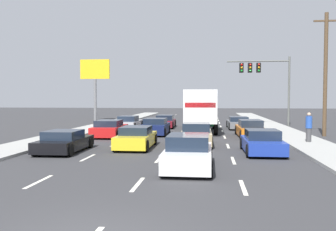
% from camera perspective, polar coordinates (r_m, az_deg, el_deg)
% --- Properties ---
extents(ground_plane, '(140.00, 140.00, 0.00)m').
position_cam_1_polar(ground_plane, '(31.91, 2.33, -2.34)').
color(ground_plane, '#333335').
extents(sidewalk_right, '(2.74, 80.00, 0.14)m').
position_cam_1_polar(sidewalk_right, '(27.50, 19.11, -3.16)').
color(sidewalk_right, '#9E9E99').
rests_on(sidewalk_right, ground_plane).
extents(sidewalk_left, '(2.74, 80.00, 0.14)m').
position_cam_1_polar(sidewalk_left, '(28.89, -15.16, -2.83)').
color(sidewalk_left, '#9E9E99').
rests_on(sidewalk_left, ground_plane).
extents(lane_markings, '(6.94, 62.00, 0.01)m').
position_cam_1_polar(lane_markings, '(31.89, 2.32, -2.34)').
color(lane_markings, silver).
rests_on(lane_markings, ground_plane).
extents(car_silver, '(1.88, 4.42, 1.19)m').
position_cam_1_polar(car_silver, '(33.90, -6.10, -1.12)').
color(car_silver, '#B7BABF').
rests_on(car_silver, ground_plane).
extents(car_red, '(2.07, 4.37, 1.23)m').
position_cam_1_polar(car_red, '(27.00, -9.08, -2.07)').
color(car_red, red).
rests_on(car_red, ground_plane).
extents(car_black, '(2.04, 4.30, 1.13)m').
position_cam_1_polar(car_black, '(20.07, -15.83, -3.95)').
color(car_black, black).
rests_on(car_black, ground_plane).
extents(car_maroon, '(1.87, 4.30, 1.21)m').
position_cam_1_polar(car_maroon, '(34.97, -0.44, -0.98)').
color(car_maroon, maroon).
rests_on(car_maroon, ground_plane).
extents(car_navy, '(1.93, 4.06, 1.27)m').
position_cam_1_polar(car_navy, '(28.19, -1.96, -1.81)').
color(car_navy, '#141E4C').
rests_on(car_navy, ground_plane).
extents(car_yellow, '(1.92, 4.39, 1.22)m').
position_cam_1_polar(car_yellow, '(20.85, -4.96, -3.49)').
color(car_yellow, yellow).
rests_on(car_yellow, ground_plane).
extents(box_truck, '(2.73, 8.20, 3.44)m').
position_cam_1_polar(box_truck, '(30.24, 5.12, 1.16)').
color(box_truck, white).
rests_on(box_truck, ground_plane).
extents(car_tan, '(1.98, 4.29, 1.33)m').
position_cam_1_polar(car_tan, '(22.19, 4.43, -3.04)').
color(car_tan, tan).
rests_on(car_tan, ground_plane).
extents(car_white, '(1.91, 4.28, 1.38)m').
position_cam_1_polar(car_white, '(14.66, 3.20, -5.88)').
color(car_white, white).
rests_on(car_white, ground_plane).
extents(car_gray, '(2.01, 4.65, 1.12)m').
position_cam_1_polar(car_gray, '(34.33, 10.86, -1.16)').
color(car_gray, slate).
rests_on(car_gray, ground_plane).
extents(car_orange, '(1.94, 4.74, 1.26)m').
position_cam_1_polar(car_orange, '(27.10, 12.67, -2.09)').
color(car_orange, orange).
rests_on(car_orange, ground_plane).
extents(car_blue, '(1.96, 4.08, 1.22)m').
position_cam_1_polar(car_blue, '(19.34, 14.43, -4.09)').
color(car_blue, '#1E389E').
rests_on(car_blue, ground_plane).
extents(traffic_signal_mast, '(6.24, 0.69, 6.94)m').
position_cam_1_polar(traffic_signal_mast, '(38.08, 14.20, 6.43)').
color(traffic_signal_mast, '#595B56').
rests_on(traffic_signal_mast, ground_plane).
extents(utility_pole_mid, '(1.80, 0.28, 9.04)m').
position_cam_1_polar(utility_pole_mid, '(29.35, 23.29, 6.10)').
color(utility_pole_mid, brown).
rests_on(utility_pole_mid, ground_plane).
extents(roadside_billboard, '(3.65, 0.36, 7.51)m').
position_cam_1_polar(roadside_billboard, '(45.82, -11.29, 5.77)').
color(roadside_billboard, slate).
rests_on(roadside_billboard, ground_plane).
extents(pedestrian_near_corner, '(0.38, 0.38, 1.80)m').
position_cam_1_polar(pedestrian_near_corner, '(24.03, 21.05, -1.70)').
color(pedestrian_near_corner, '#3F3F42').
rests_on(pedestrian_near_corner, sidewalk_right).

